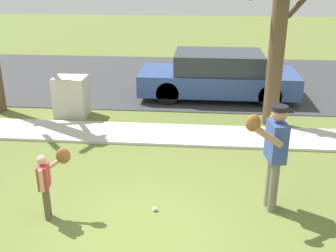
% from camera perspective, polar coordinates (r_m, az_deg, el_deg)
% --- Properties ---
extents(ground_plane, '(48.00, 48.00, 0.00)m').
position_cam_1_polar(ground_plane, '(9.23, -0.21, -1.59)').
color(ground_plane, olive).
extents(sidewalk_strip, '(36.00, 1.20, 0.06)m').
position_cam_1_polar(sidewalk_strip, '(9.31, -0.16, -1.18)').
color(sidewalk_strip, beige).
rests_on(sidewalk_strip, ground).
extents(road_surface, '(36.00, 6.80, 0.02)m').
position_cam_1_polar(road_surface, '(14.04, 1.72, 6.65)').
color(road_surface, '#38383A').
rests_on(road_surface, ground).
extents(person_adult, '(0.68, 0.72, 1.74)m').
position_cam_1_polar(person_adult, '(6.34, 14.61, -2.89)').
color(person_adult, '#6B6656').
rests_on(person_adult, ground).
extents(person_child, '(0.47, 0.48, 1.11)m').
position_cam_1_polar(person_child, '(6.37, -16.38, -6.72)').
color(person_child, brown).
rests_on(person_child, ground).
extents(baseball, '(0.07, 0.07, 0.07)m').
position_cam_1_polar(baseball, '(6.58, -1.86, -11.57)').
color(baseball, white).
rests_on(baseball, ground).
extents(utility_cabinet, '(0.81, 0.66, 1.03)m').
position_cam_1_polar(utility_cabinet, '(10.70, -13.43, 4.05)').
color(utility_cabinet, beige).
rests_on(utility_cabinet, ground).
extents(street_tree_near, '(1.84, 1.88, 4.55)m').
position_cam_1_polar(street_tree_near, '(9.75, 15.38, 13.81)').
color(street_tree_near, brown).
rests_on(street_tree_near, ground).
extents(parked_wagon_blue, '(4.50, 1.80, 1.33)m').
position_cam_1_polar(parked_wagon_blue, '(11.94, 7.03, 7.04)').
color(parked_wagon_blue, '#2D478C').
rests_on(parked_wagon_blue, road_surface).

